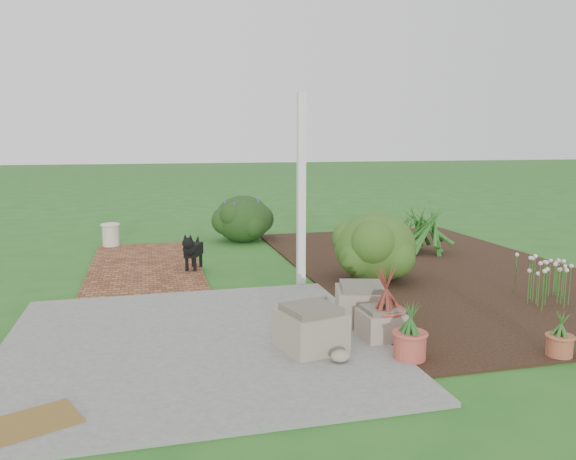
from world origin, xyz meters
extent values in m
plane|color=#24611E|center=(0.00, 0.00, 0.00)|extent=(80.00, 80.00, 0.00)
cube|color=slate|center=(-1.25, -1.75, 0.02)|extent=(3.50, 3.50, 0.04)
cube|color=brown|center=(-1.70, 1.75, 0.02)|extent=(1.60, 3.50, 0.04)
cube|color=black|center=(2.50, 0.50, 0.01)|extent=(4.00, 7.00, 0.03)
cube|color=white|center=(0.30, 0.10, 1.25)|extent=(0.10, 0.10, 2.50)
cube|color=gray|center=(0.48, -2.10, 0.17)|extent=(0.40, 0.40, 0.26)
cube|color=#77715D|center=(-0.25, -2.22, 0.21)|extent=(0.63, 0.63, 0.34)
cube|color=gray|center=(0.48, -1.61, 0.21)|extent=(0.63, 0.63, 0.34)
cube|color=brown|center=(-2.46, -3.07, 0.05)|extent=(0.73, 0.62, 0.02)
cube|color=black|center=(-1.01, 1.25, 0.32)|extent=(0.31, 0.43, 0.17)
cylinder|color=black|center=(-1.12, 1.14, 0.14)|extent=(0.05, 0.05, 0.20)
cylinder|color=black|center=(-1.01, 1.10, 0.14)|extent=(0.05, 0.05, 0.20)
cylinder|color=black|center=(-1.01, 1.40, 0.14)|extent=(0.05, 0.05, 0.20)
cylinder|color=black|center=(-0.90, 1.36, 0.14)|extent=(0.05, 0.05, 0.20)
sphere|color=black|center=(-1.10, 1.03, 0.46)|extent=(0.16, 0.16, 0.16)
cone|color=black|center=(-0.93, 1.44, 0.44)|extent=(0.11, 0.14, 0.15)
cylinder|color=beige|center=(-2.28, 3.43, 0.23)|extent=(0.32, 0.32, 0.39)
ellipsoid|color=#1B3B0E|center=(1.33, 0.06, 0.50)|extent=(1.32, 1.32, 0.94)
cylinder|color=#9A3D34|center=(0.52, -2.11, 0.17)|extent=(0.44, 0.44, 0.29)
cylinder|color=#A05036|center=(1.83, -2.89, 0.12)|extent=(0.22, 0.22, 0.18)
cylinder|color=#AD473A|center=(0.52, -2.63, 0.15)|extent=(0.36, 0.36, 0.24)
ellipsoid|color=black|center=(0.12, 3.56, 0.45)|extent=(1.28, 1.28, 0.89)
camera|label=1|loc=(-1.64, -6.86, 1.91)|focal=35.00mm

